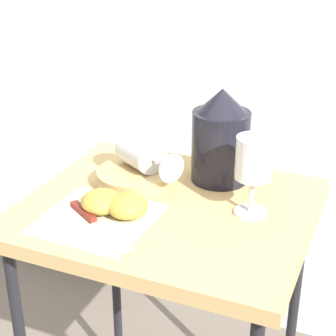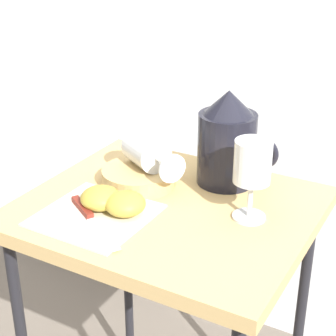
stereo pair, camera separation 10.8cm
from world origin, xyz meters
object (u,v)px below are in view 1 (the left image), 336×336
(wine_glass_upright, at_px, (254,163))
(apple_half_right, at_px, (128,206))
(table, at_px, (168,235))
(knife, at_px, (91,219))
(apple_half_left, at_px, (102,201))
(basket_tray, at_px, (134,178))
(pitcher, at_px, (221,144))
(wine_glass_tipped_near, at_px, (142,152))

(wine_glass_upright, height_order, apple_half_right, wine_glass_upright)
(table, bearing_deg, apple_half_right, -122.01)
(knife, bearing_deg, wine_glass_upright, 29.82)
(table, bearing_deg, wine_glass_upright, 10.06)
(apple_half_left, bearing_deg, basket_tray, 87.77)
(pitcher, distance_m, apple_half_left, 0.29)
(wine_glass_tipped_near, relative_size, apple_half_right, 2.11)
(apple_half_left, bearing_deg, table, 38.49)
(apple_half_left, height_order, knife, apple_half_left)
(table, distance_m, wine_glass_upright, 0.24)
(pitcher, distance_m, wine_glass_tipped_near, 0.17)
(table, distance_m, basket_tray, 0.14)
(wine_glass_upright, bearing_deg, apple_half_left, -157.24)
(basket_tray, relative_size, apple_half_right, 2.00)
(apple_half_right, bearing_deg, table, 57.99)
(wine_glass_tipped_near, height_order, apple_half_right, wine_glass_tipped_near)
(apple_half_left, xyz_separation_m, apple_half_right, (0.05, 0.00, 0.00))
(apple_half_right, bearing_deg, knife, -140.97)
(wine_glass_tipped_near, xyz_separation_m, apple_half_right, (0.04, -0.15, -0.05))
(pitcher, relative_size, wine_glass_tipped_near, 1.23)
(basket_tray, height_order, apple_half_left, apple_half_left)
(pitcher, bearing_deg, apple_half_right, -115.30)
(pitcher, height_order, knife, pitcher)
(knife, bearing_deg, pitcher, 59.13)
(table, bearing_deg, knife, -130.23)
(table, bearing_deg, basket_tray, 153.77)
(basket_tray, height_order, pitcher, pitcher)
(pitcher, distance_m, knife, 0.33)
(apple_half_left, relative_size, apple_half_right, 1.00)
(wine_glass_upright, height_order, wine_glass_tipped_near, wine_glass_upright)
(basket_tray, bearing_deg, wine_glass_upright, -4.41)
(apple_half_left, distance_m, apple_half_right, 0.05)
(table, distance_m, wine_glass_tipped_near, 0.18)
(pitcher, xyz_separation_m, knife, (-0.16, -0.27, -0.07))
(wine_glass_tipped_near, bearing_deg, basket_tray, -119.67)
(table, relative_size, knife, 3.92)
(table, relative_size, pitcher, 3.49)
(basket_tray, relative_size, pitcher, 0.77)
(pitcher, height_order, wine_glass_tipped_near, pitcher)
(wine_glass_tipped_near, distance_m, knife, 0.20)
(pitcher, xyz_separation_m, wine_glass_upright, (0.10, -0.12, 0.02))
(apple_half_left, height_order, apple_half_right, same)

